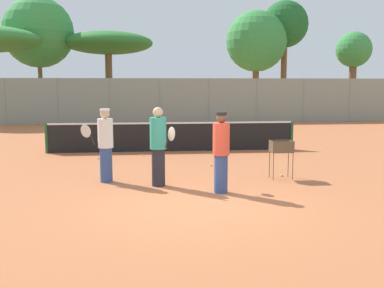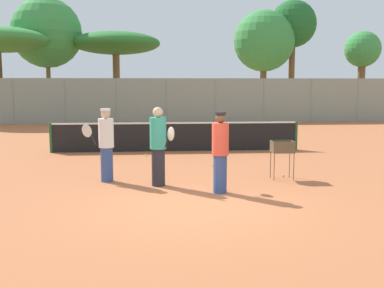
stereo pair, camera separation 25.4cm
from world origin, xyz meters
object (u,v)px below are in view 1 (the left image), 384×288
at_px(tennis_net, 173,136).
at_px(player_white_outfit, 221,151).
at_px(parked_car, 52,110).
at_px(player_red_cap, 105,144).
at_px(player_yellow_shirt, 158,146).
at_px(ball_cart, 281,150).

relative_size(tennis_net, player_white_outfit, 5.00).
bearing_deg(parked_car, player_white_outfit, -70.37).
bearing_deg(player_white_outfit, player_red_cap, 67.73).
distance_m(player_red_cap, parked_car, 21.67).
relative_size(player_red_cap, player_yellow_shirt, 0.97).
bearing_deg(tennis_net, player_red_cap, -111.67).
bearing_deg(player_red_cap, parked_car, -51.62).
bearing_deg(player_red_cap, tennis_net, -87.54).
relative_size(tennis_net, ball_cart, 9.16).
height_order(player_white_outfit, parked_car, player_white_outfit).
bearing_deg(ball_cart, player_white_outfit, -143.49).
height_order(player_yellow_shirt, parked_car, player_yellow_shirt).
relative_size(player_yellow_shirt, parked_car, 0.45).
bearing_deg(parked_car, player_yellow_shirt, -72.93).
xyz_separation_m(player_yellow_shirt, ball_cart, (3.19, 0.51, -0.21)).
bearing_deg(ball_cart, player_red_cap, 178.77).
distance_m(player_yellow_shirt, parked_car, 22.60).
height_order(player_red_cap, ball_cart, player_red_cap).
height_order(player_white_outfit, player_red_cap, player_red_cap).
xyz_separation_m(tennis_net, player_yellow_shirt, (-0.72, -5.70, 0.42)).
relative_size(player_white_outfit, player_red_cap, 0.99).
bearing_deg(player_white_outfit, tennis_net, 11.76).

